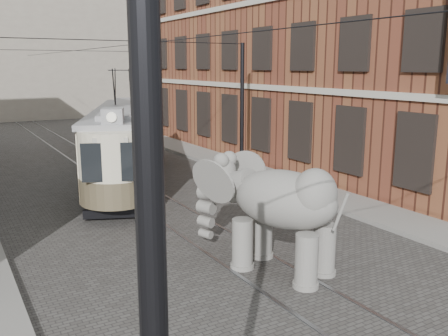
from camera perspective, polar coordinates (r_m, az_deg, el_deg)
ground at (r=15.06m, az=-2.48°, el=-7.55°), size 120.00×120.00×0.00m
tram_rails at (r=15.06m, az=-2.48°, el=-7.51°), size 1.54×80.00×0.02m
sidewalk_right at (r=18.48m, az=14.24°, el=-3.97°), size 2.00×60.00×0.15m
brick_building at (r=27.86m, az=9.16°, el=13.79°), size 8.00×26.00×12.00m
distant_block at (r=53.03m, az=-23.79°, el=13.08°), size 28.00×10.00×14.00m
catenary at (r=18.81m, az=-10.28°, el=5.57°), size 11.00×30.20×6.00m
tram at (r=21.95m, az=-11.62°, el=4.92°), size 7.01×12.31×4.87m
elephant at (r=11.99m, az=6.99°, el=-5.62°), size 4.11×5.26×2.84m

